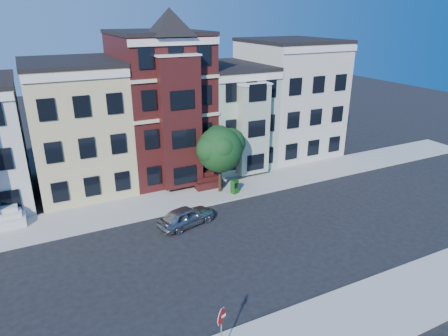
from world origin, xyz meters
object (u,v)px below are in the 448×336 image
parked_car (186,216)px  stop_sign (221,329)px  street_tree (220,153)px  newspaper_box (235,187)px

parked_car → stop_sign: stop_sign is taller
street_tree → newspaper_box: bearing=-44.8°
street_tree → parked_car: size_ratio=1.64×
parked_car → stop_sign: (-2.85, -11.21, 0.82)m
street_tree → parked_car: bearing=-139.5°
street_tree → newspaper_box: size_ratio=5.83×
stop_sign → street_tree: bearing=46.9°
parked_car → newspaper_box: parked_car is taller
street_tree → parked_car: street_tree is taller
parked_car → stop_sign: 11.60m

